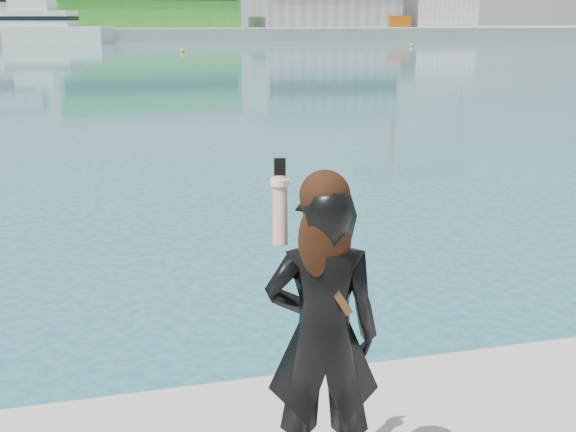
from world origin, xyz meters
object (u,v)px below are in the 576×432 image
buoy_near (411,47)px  woman (323,328)px  buoy_extra (182,53)px  motor_yacht (44,26)px

buoy_near → woman: woman is taller
buoy_extra → woman: woman is taller
buoy_extra → woman: bearing=-96.3°
motor_yacht → woman: motor_yacht is taller
buoy_near → woman: size_ratio=0.29×
buoy_extra → motor_yacht: bearing=112.6°
buoy_extra → woman: size_ratio=0.29×
motor_yacht → buoy_extra: bearing=-46.0°
buoy_near → woman: 92.01m
motor_yacht → buoy_extra: motor_yacht is taller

